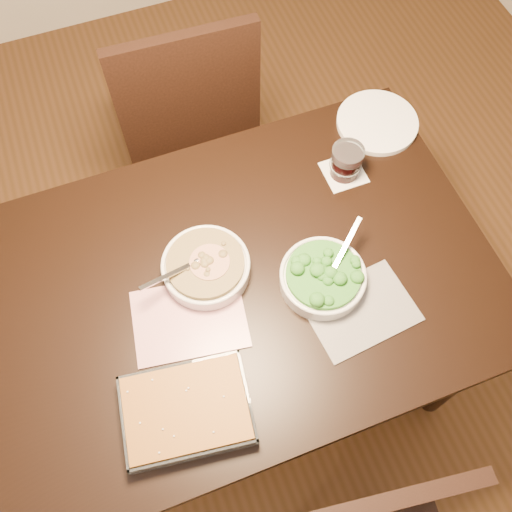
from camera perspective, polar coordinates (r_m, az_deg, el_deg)
ground at (r=2.16m, az=-2.27°, el=-11.12°), size 4.00×4.00×0.00m
table at (r=1.54m, az=-3.13°, el=-4.39°), size 1.40×0.90×0.75m
magazine_a at (r=1.42m, az=-6.68°, el=-6.27°), size 0.30×0.24×0.01m
magazine_b at (r=1.45m, az=10.43°, el=-5.36°), size 0.28×0.21×0.00m
coaster at (r=1.65m, az=8.76°, el=8.25°), size 0.11×0.11×0.00m
stew_bowl at (r=1.45m, az=-5.02°, el=-1.06°), size 0.25×0.23×0.09m
broccoli_bowl at (r=1.44m, az=6.68°, el=-2.13°), size 0.22×0.22×0.09m
baking_dish at (r=1.34m, az=-6.95°, el=-15.07°), size 0.31×0.25×0.05m
wine_tumbler at (r=1.60m, az=9.02°, el=9.35°), size 0.09×0.09×0.10m
dinner_plate at (r=1.77m, az=12.02°, el=12.95°), size 0.24×0.24×0.02m
chair_far at (r=2.07m, az=-7.07°, el=14.32°), size 0.47×0.47×0.97m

